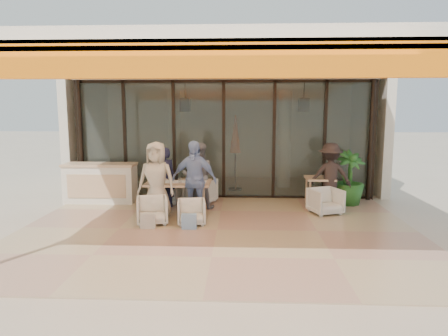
# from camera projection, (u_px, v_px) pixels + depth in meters

# --- Properties ---
(ground) EXTENTS (70.00, 70.00, 0.00)m
(ground) POSITION_uv_depth(u_px,v_px,m) (217.00, 231.00, 8.04)
(ground) COLOR #C6B293
(ground) RESTS_ON ground
(terrace_floor) EXTENTS (8.00, 6.00, 0.01)m
(terrace_floor) POSITION_uv_depth(u_px,v_px,m) (217.00, 231.00, 8.04)
(terrace_floor) COLOR tan
(terrace_floor) RESTS_ON ground
(terrace_structure) EXTENTS (8.00, 6.00, 3.40)m
(terrace_structure) POSITION_uv_depth(u_px,v_px,m) (216.00, 64.00, 7.30)
(terrace_structure) COLOR silver
(terrace_structure) RESTS_ON ground
(glass_storefront) EXTENTS (8.08, 0.10, 3.20)m
(glass_storefront) POSITION_uv_depth(u_px,v_px,m) (224.00, 140.00, 10.77)
(glass_storefront) COLOR #9EADA3
(glass_storefront) RESTS_ON ground
(interior_block) EXTENTS (9.05, 3.62, 3.52)m
(interior_block) POSITION_uv_depth(u_px,v_px,m) (227.00, 115.00, 12.97)
(interior_block) COLOR silver
(interior_block) RESTS_ON ground
(host_counter) EXTENTS (1.85, 0.65, 1.04)m
(host_counter) POSITION_uv_depth(u_px,v_px,m) (100.00, 183.00, 10.37)
(host_counter) COLOR silver
(host_counter) RESTS_ON ground
(dining_table) EXTENTS (1.50, 0.90, 0.93)m
(dining_table) POSITION_uv_depth(u_px,v_px,m) (178.00, 184.00, 9.35)
(dining_table) COLOR tan
(dining_table) RESTS_ON ground
(chair_far_left) EXTENTS (0.74, 0.70, 0.67)m
(chair_far_left) POSITION_uv_depth(u_px,v_px,m) (168.00, 191.00, 10.35)
(chair_far_left) COLOR white
(chair_far_left) RESTS_ON ground
(chair_far_right) EXTENTS (0.89, 0.86, 0.72)m
(chair_far_right) POSITION_uv_depth(u_px,v_px,m) (201.00, 190.00, 10.31)
(chair_far_right) COLOR white
(chair_far_right) RESTS_ON ground
(chair_near_left) EXTENTS (0.76, 0.73, 0.65)m
(chair_near_left) POSITION_uv_depth(u_px,v_px,m) (152.00, 209.00, 8.47)
(chair_near_left) COLOR white
(chair_near_left) RESTS_ON ground
(chair_near_right) EXTENTS (0.65, 0.62, 0.59)m
(chair_near_right) POSITION_uv_depth(u_px,v_px,m) (191.00, 211.00, 8.44)
(chair_near_right) COLOR white
(chair_near_right) RESTS_ON ground
(diner_navy) EXTENTS (0.65, 0.54, 1.52)m
(diner_navy) POSITION_uv_depth(u_px,v_px,m) (164.00, 178.00, 9.79)
(diner_navy) COLOR #191C38
(diner_navy) RESTS_ON ground
(diner_grey) EXTENTS (0.80, 0.62, 1.63)m
(diner_grey) POSITION_uv_depth(u_px,v_px,m) (198.00, 176.00, 9.75)
(diner_grey) COLOR #5F5E63
(diner_grey) RESTS_ON ground
(diner_cream) EXTENTS (0.90, 0.65, 1.72)m
(diner_cream) POSITION_uv_depth(u_px,v_px,m) (156.00, 180.00, 8.89)
(diner_cream) COLOR beige
(diner_cream) RESTS_ON ground
(diner_periwinkle) EXTENTS (1.09, 0.63, 1.75)m
(diner_periwinkle) POSITION_uv_depth(u_px,v_px,m) (194.00, 180.00, 8.85)
(diner_periwinkle) COLOR #7691C6
(diner_periwinkle) RESTS_ON ground
(tote_bag_cream) EXTENTS (0.30, 0.10, 0.34)m
(tote_bag_cream) POSITION_uv_depth(u_px,v_px,m) (148.00, 222.00, 8.10)
(tote_bag_cream) COLOR silver
(tote_bag_cream) RESTS_ON ground
(tote_bag_blue) EXTENTS (0.30, 0.10, 0.34)m
(tote_bag_blue) POSITION_uv_depth(u_px,v_px,m) (189.00, 222.00, 8.06)
(tote_bag_blue) COLOR #99BFD8
(tote_bag_blue) RESTS_ON ground
(side_table) EXTENTS (0.70, 0.70, 0.74)m
(side_table) POSITION_uv_depth(u_px,v_px,m) (320.00, 182.00, 9.97)
(side_table) COLOR tan
(side_table) RESTS_ON ground
(side_chair) EXTENTS (0.83, 0.80, 0.67)m
(side_chair) POSITION_uv_depth(u_px,v_px,m) (326.00, 200.00, 9.27)
(side_chair) COLOR white
(side_chair) RESTS_ON ground
(standing_woman) EXTENTS (1.05, 0.60, 1.62)m
(standing_woman) POSITION_uv_depth(u_px,v_px,m) (330.00, 176.00, 9.76)
(standing_woman) COLOR black
(standing_woman) RESTS_ON ground
(potted_palm) EXTENTS (1.02, 1.02, 1.40)m
(potted_palm) POSITION_uv_depth(u_px,v_px,m) (349.00, 178.00, 10.11)
(potted_palm) COLOR #1E5919
(potted_palm) RESTS_ON ground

